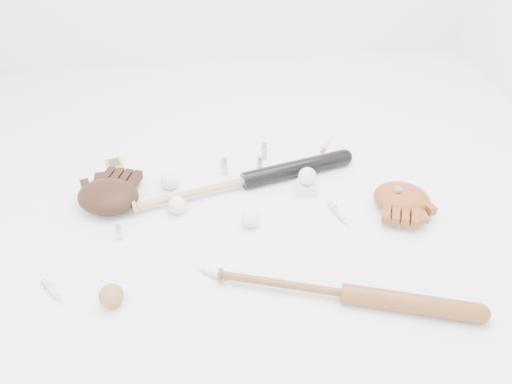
{
  "coord_description": "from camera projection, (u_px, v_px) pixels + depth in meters",
  "views": [
    {
      "loc": [
        -0.18,
        -1.46,
        1.26
      ],
      "look_at": [
        0.02,
        0.07,
        0.06
      ],
      "focal_mm": 35.0,
      "sensor_mm": 36.0,
      "label": 1
    }
  ],
  "objects": [
    {
      "name": "vial_2",
      "position": [
        224.0,
        166.0,
        2.14
      ],
      "size": [
        0.03,
        0.03,
        0.08
      ],
      "primitive_type": "cylinder",
      "color": "#B3BDC4",
      "rests_on": "ground"
    },
    {
      "name": "trading_card",
      "position": [
        114.0,
        164.0,
        2.21
      ],
      "size": [
        0.09,
        0.11,
        0.01
      ],
      "primitive_type": "cube",
      "rotation": [
        0.0,
        0.0,
        0.29
      ],
      "color": "#BD9022",
      "rests_on": "ground"
    },
    {
      "name": "baseball_aged",
      "position": [
        111.0,
        296.0,
        1.57
      ],
      "size": [
        0.08,
        0.08,
        0.08
      ],
      "primitive_type": "sphere",
      "color": "#946E47",
      "rests_on": "ground"
    },
    {
      "name": "vial_3",
      "position": [
        396.0,
        199.0,
        1.94
      ],
      "size": [
        0.04,
        0.04,
        0.1
      ],
      "primitive_type": "cylinder",
      "color": "#B3BDC4",
      "rests_on": "ground"
    },
    {
      "name": "syringe_3",
      "position": [
        339.0,
        214.0,
        1.93
      ],
      "size": [
        0.07,
        0.17,
        0.02
      ],
      "primitive_type": null,
      "rotation": [
        0.0,
        0.0,
        -1.31
      ],
      "color": "#ADBCC6",
      "rests_on": "ground"
    },
    {
      "name": "glove_tan",
      "position": [
        402.0,
        198.0,
        1.95
      ],
      "size": [
        0.34,
        0.34,
        0.09
      ],
      "primitive_type": null,
      "rotation": [
        0.0,
        0.0,
        2.75
      ],
      "color": "brown",
      "rests_on": "ground"
    },
    {
      "name": "vial_0",
      "position": [
        264.0,
        151.0,
        2.23
      ],
      "size": [
        0.03,
        0.03,
        0.08
      ],
      "primitive_type": "cylinder",
      "color": "#B3BDC4",
      "rests_on": "ground"
    },
    {
      "name": "syringe_1",
      "position": [
        212.0,
        274.0,
        1.69
      ],
      "size": [
        0.14,
        0.12,
        0.02
      ],
      "primitive_type": null,
      "rotation": [
        0.0,
        0.0,
        2.45
      ],
      "color": "#ADBCC6",
      "rests_on": "ground"
    },
    {
      "name": "baseball_mid",
      "position": [
        251.0,
        218.0,
        1.87
      ],
      "size": [
        0.07,
        0.07,
        0.07
      ],
      "primitive_type": "sphere",
      "color": "white",
      "rests_on": "ground"
    },
    {
      "name": "baseball_on_pedestal",
      "position": [
        307.0,
        176.0,
        2.01
      ],
      "size": [
        0.07,
        0.07,
        0.07
      ],
      "primitive_type": "sphere",
      "color": "white",
      "rests_on": "pedestal"
    },
    {
      "name": "bat_dark",
      "position": [
        246.0,
        180.0,
        2.06
      ],
      "size": [
        0.98,
        0.31,
        0.07
      ],
      "primitive_type": null,
      "rotation": [
        0.0,
        0.0,
        0.25
      ],
      "color": "black",
      "rests_on": "ground"
    },
    {
      "name": "baseball_upper",
      "position": [
        170.0,
        181.0,
        2.06
      ],
      "size": [
        0.08,
        0.08,
        0.08
      ],
      "primitive_type": "sphere",
      "color": "white",
      "rests_on": "ground"
    },
    {
      "name": "syringe_2",
      "position": [
        326.0,
        145.0,
        2.33
      ],
      "size": [
        0.1,
        0.14,
        0.02
      ],
      "primitive_type": null,
      "rotation": [
        0.0,
        0.0,
        1.04
      ],
      "color": "#ADBCC6",
      "rests_on": "ground"
    },
    {
      "name": "pedestal",
      "position": [
        306.0,
        188.0,
        2.05
      ],
      "size": [
        0.08,
        0.08,
        0.04
      ],
      "primitive_type": "cube",
      "rotation": [
        0.0,
        0.0,
        -0.07
      ],
      "color": "white",
      "rests_on": "ground"
    },
    {
      "name": "vial_1",
      "position": [
        260.0,
        164.0,
        2.16
      ],
      "size": [
        0.03,
        0.03,
        0.07
      ],
      "primitive_type": "cylinder",
      "color": "#B3BDC4",
      "rests_on": "ground"
    },
    {
      "name": "bat_wood",
      "position": [
        344.0,
        293.0,
        1.59
      ],
      "size": [
        0.85,
        0.34,
        0.06
      ],
      "primitive_type": null,
      "rotation": [
        0.0,
        0.0,
        -0.33
      ],
      "color": "brown",
      "rests_on": "ground"
    },
    {
      "name": "vial_4",
      "position": [
        119.0,
        232.0,
        1.82
      ],
      "size": [
        0.02,
        0.02,
        0.06
      ],
      "primitive_type": "cylinder",
      "color": "#B3BDC4",
      "rests_on": "ground"
    },
    {
      "name": "syringe_0",
      "position": [
        52.0,
        291.0,
        1.63
      ],
      "size": [
        0.11,
        0.14,
        0.02
      ],
      "primitive_type": null,
      "rotation": [
        0.0,
        0.0,
        -0.92
      ],
      "color": "#ADBCC6",
      "rests_on": "ground"
    },
    {
      "name": "glove_dark",
      "position": [
        108.0,
        196.0,
        1.95
      ],
      "size": [
        0.37,
        0.37,
        0.1
      ],
      "primitive_type": null,
      "rotation": [
        0.0,
        0.0,
        -0.34
      ],
      "color": "black",
      "rests_on": "ground"
    },
    {
      "name": "baseball_left",
      "position": [
        177.0,
        205.0,
        1.93
      ],
      "size": [
        0.07,
        0.07,
        0.07
      ],
      "primitive_type": "sphere",
      "color": "white",
      "rests_on": "ground"
    }
  ]
}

